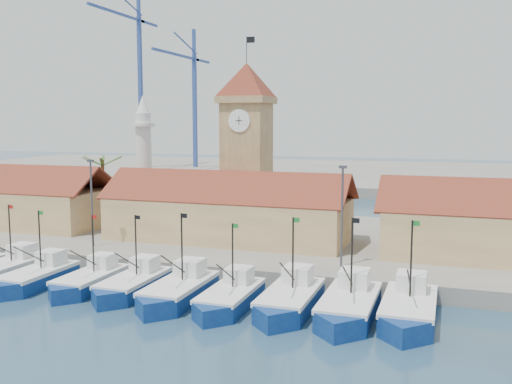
% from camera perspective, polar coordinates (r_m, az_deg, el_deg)
% --- Properties ---
extents(ground, '(400.00, 400.00, 0.00)m').
position_cam_1_polar(ground, '(46.30, -12.07, -11.14)').
color(ground, '#1B3849').
rests_on(ground, ground).
extents(quay, '(140.00, 32.00, 1.50)m').
position_cam_1_polar(quay, '(67.13, -1.49, -4.67)').
color(quay, gray).
rests_on(quay, ground).
extents(terminal, '(240.00, 80.00, 2.00)m').
position_cam_1_polar(terminal, '(150.00, 10.01, 1.75)').
color(terminal, gray).
rests_on(terminal, ground).
extents(boat_2, '(3.45, 9.46, 7.16)m').
position_cam_1_polar(boat_2, '(57.62, -23.81, -7.23)').
color(boat_2, navy).
rests_on(boat_2, ground).
extents(boat_3, '(3.38, 9.25, 7.00)m').
position_cam_1_polar(boat_3, '(53.92, -21.24, -8.07)').
color(boat_3, navy).
rests_on(boat_3, ground).
extents(boat_4, '(3.27, 8.96, 6.78)m').
position_cam_1_polar(boat_4, '(51.44, -16.40, -8.63)').
color(boat_4, navy).
rests_on(boat_4, ground).
extents(boat_5, '(3.36, 9.20, 6.96)m').
position_cam_1_polar(boat_5, '(49.31, -12.33, -9.15)').
color(boat_5, navy).
rests_on(boat_5, ground).
extents(boat_6, '(3.60, 9.87, 7.47)m').
position_cam_1_polar(boat_6, '(46.63, -7.86, -9.93)').
color(boat_6, navy).
rests_on(boat_6, ground).
extents(boat_7, '(3.33, 9.11, 6.90)m').
position_cam_1_polar(boat_7, '(44.78, -2.72, -10.67)').
color(boat_7, navy).
rests_on(boat_7, ground).
extents(boat_8, '(3.63, 9.94, 7.52)m').
position_cam_1_polar(boat_8, '(44.06, 3.36, -10.88)').
color(boat_8, navy).
rests_on(boat_8, ground).
extents(boat_9, '(3.74, 10.25, 7.76)m').
position_cam_1_polar(boat_9, '(43.07, 9.25, -11.35)').
color(boat_9, navy).
rests_on(boat_9, ground).
extents(boat_10, '(3.71, 10.18, 7.70)m').
position_cam_1_polar(boat_10, '(43.15, 15.02, -11.47)').
color(boat_10, navy).
rests_on(boat_10, ground).
extents(hall_center, '(27.04, 10.13, 7.61)m').
position_cam_1_polar(hall_center, '(62.87, -2.77, -2.47)').
color(hall_center, '#DEB57A').
rests_on(hall_center, quay).
extents(clock_tower, '(5.80, 5.80, 22.70)m').
position_cam_1_polar(clock_tower, '(67.67, -0.93, 4.99)').
color(clock_tower, tan).
rests_on(clock_tower, quay).
extents(minaret, '(3.00, 3.00, 16.30)m').
position_cam_1_polar(minaret, '(75.93, -11.14, 3.38)').
color(minaret, silver).
rests_on(minaret, quay).
extents(palm_tree, '(5.60, 5.03, 8.39)m').
position_cam_1_polar(palm_tree, '(77.17, -15.04, 0.74)').
color(palm_tree, brown).
rests_on(palm_tree, quay).
extents(lamp_posts, '(80.70, 0.25, 9.03)m').
position_cam_1_polar(lamp_posts, '(55.01, -5.37, -1.22)').
color(lamp_posts, '#3F3F44').
rests_on(lamp_posts, quay).
extents(crane_blue_far, '(1.00, 33.09, 47.87)m').
position_cam_1_polar(crane_blue_far, '(161.03, -11.76, 11.88)').
color(crane_blue_far, '#2D478B').
rests_on(crane_blue_far, terminal).
extents(crane_blue_near, '(1.00, 33.23, 37.72)m').
position_cam_1_polar(crane_blue_near, '(159.39, -6.41, 10.01)').
color(crane_blue_near, '#2D478B').
rests_on(crane_blue_near, terminal).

